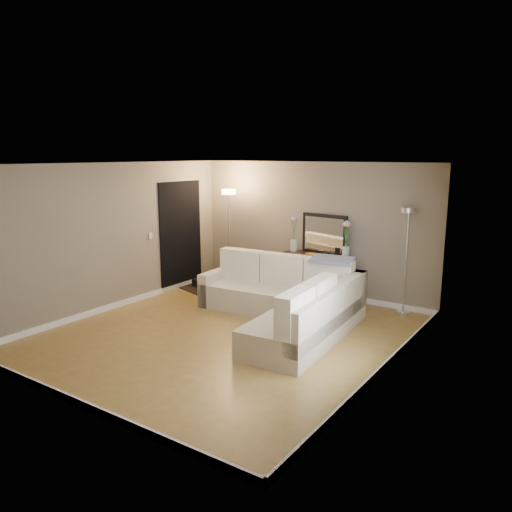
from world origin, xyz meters
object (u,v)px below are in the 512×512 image
Objects in this scene: sectional_sofa at (288,301)px; console_table at (314,274)px; floor_lamp_unlit at (407,239)px; floor_lamp_lit at (229,219)px.

sectional_sofa reaches higher than console_table.
sectional_sofa is 1.62× the size of floor_lamp_unlit.
floor_lamp_lit is at bearing -175.16° from floor_lamp_unlit.
console_table is 0.78× the size of floor_lamp_unlit.
console_table is (-0.31, 1.52, 0.12)m from sectional_sofa.
floor_lamp_lit is 3.59m from floor_lamp_unlit.
sectional_sofa is 2.32m from floor_lamp_unlit.
floor_lamp_unlit is at bearing 1.49° from console_table.
console_table is at bearing -178.51° from floor_lamp_unlit.
floor_lamp_unlit is at bearing 4.84° from floor_lamp_lit.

